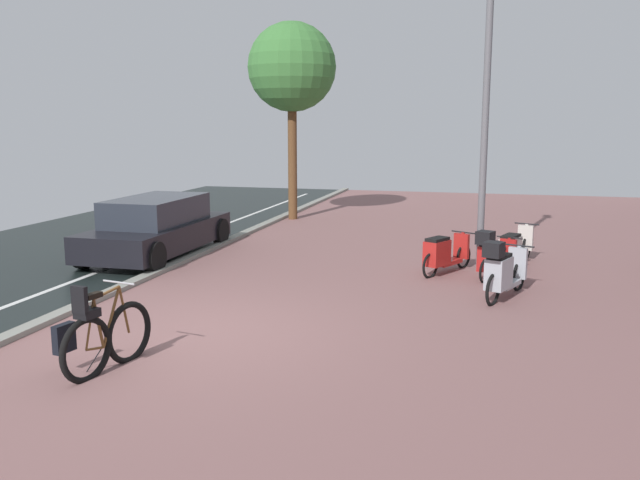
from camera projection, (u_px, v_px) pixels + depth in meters
name	position (u px, v px, depth m)	size (l,w,h in m)	color
ground	(298.00, 344.00, 8.91)	(21.00, 40.00, 0.13)	black
bicycle_foreground	(103.00, 337.00, 7.84)	(0.80, 1.47, 1.15)	black
scooter_near	(502.00, 272.00, 10.96)	(0.86, 1.66, 1.06)	black
scooter_mid	(514.00, 248.00, 13.53)	(0.83, 1.80, 0.82)	black
scooter_far	(493.00, 256.00, 12.45)	(0.88, 1.57, 0.98)	black
scooter_extra	(443.00, 254.00, 12.85)	(0.93, 1.55, 0.77)	black
parked_car_near	(157.00, 228.00, 14.62)	(1.80, 4.25, 1.29)	black
lamp_post	(487.00, 88.00, 13.07)	(0.20, 0.52, 6.49)	slate
street_tree	(292.00, 68.00, 19.45)	(2.60, 2.60, 5.80)	brown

